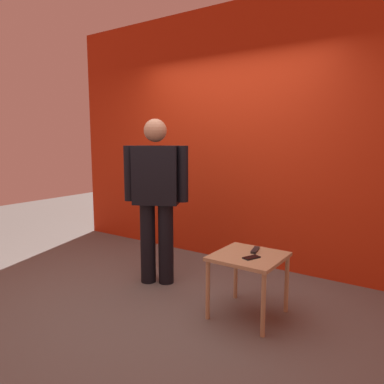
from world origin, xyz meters
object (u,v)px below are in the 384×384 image
(standing_person, at_px, (156,193))
(cell_phone, at_px, (251,257))
(side_table, at_px, (249,263))
(tv_remote, at_px, (255,250))

(standing_person, xyz_separation_m, cell_phone, (1.16, -0.19, -0.41))
(side_table, height_order, cell_phone, cell_phone)
(standing_person, distance_m, cell_phone, 1.25)
(side_table, bearing_deg, cell_phone, -49.45)
(standing_person, relative_size, cell_phone, 11.76)
(standing_person, relative_size, side_table, 3.05)
(side_table, bearing_deg, standing_person, 173.45)
(standing_person, distance_m, side_table, 1.22)
(side_table, relative_size, tv_remote, 3.26)
(cell_phone, xyz_separation_m, tv_remote, (-0.06, 0.19, 0.01))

